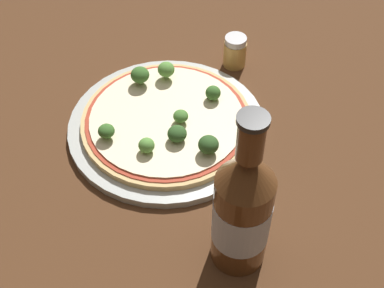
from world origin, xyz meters
The scene contains 13 objects.
ground_plane centered at (0.00, 0.00, 0.00)m, with size 3.00×3.00×0.00m, color #4C2D19.
plate centered at (-0.01, -0.02, 0.01)m, with size 0.30×0.30×0.01m.
pizza centered at (-0.01, -0.02, 0.02)m, with size 0.26×0.26×0.01m.
broccoli_floret_0 centered at (0.01, -0.01, 0.04)m, with size 0.02×0.02×0.02m.
broccoli_floret_1 centered at (0.03, -0.08, 0.04)m, with size 0.02×0.02×0.02m.
broccoli_floret_2 centered at (0.08, -0.01, 0.04)m, with size 0.03×0.03×0.03m.
broccoli_floret_3 centered at (0.04, -0.03, 0.04)m, with size 0.03×0.03×0.02m.
broccoli_floret_4 centered at (-0.09, -0.01, 0.04)m, with size 0.03×0.03×0.03m.
broccoli_floret_5 centered at (-0.02, -0.11, 0.04)m, with size 0.02×0.02×0.02m.
broccoli_floret_6 centered at (-0.08, 0.03, 0.04)m, with size 0.03×0.03×0.03m.
broccoli_floret_7 centered at (0.00, 0.06, 0.04)m, with size 0.02×0.02×0.02m.
beer_bottle centered at (0.22, -0.06, 0.09)m, with size 0.07×0.07×0.24m.
pepper_shaker centered at (-0.07, 0.16, 0.03)m, with size 0.04×0.04×0.06m.
Camera 1 is at (0.47, -0.31, 0.59)m, focal length 50.00 mm.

